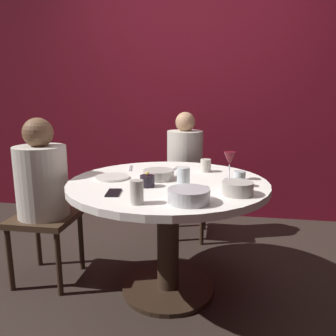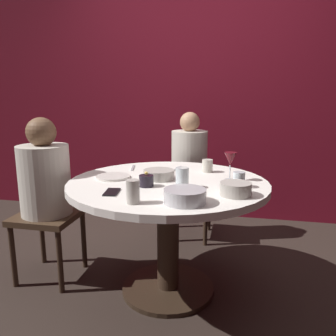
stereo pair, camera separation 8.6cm
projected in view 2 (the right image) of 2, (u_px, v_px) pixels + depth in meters
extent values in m
plane|color=#2D231E|center=(168.00, 290.00, 2.21)|extent=(8.00, 8.00, 0.00)
cube|color=maroon|center=(199.00, 91.00, 3.41)|extent=(6.00, 0.10, 2.60)
cylinder|color=white|center=(168.00, 184.00, 2.06)|extent=(1.22, 1.22, 0.04)
cylinder|color=#332319|center=(168.00, 240.00, 2.14)|extent=(0.14, 0.14, 0.70)
cylinder|color=#2D2116|center=(168.00, 288.00, 2.21)|extent=(0.60, 0.60, 0.03)
cube|color=#3F2D1E|center=(48.00, 216.00, 2.29)|extent=(0.40, 0.40, 0.04)
cylinder|color=beige|center=(45.00, 180.00, 2.23)|extent=(0.33, 0.33, 0.47)
sphere|color=brown|center=(41.00, 132.00, 2.17)|extent=(0.19, 0.19, 0.19)
cylinder|color=#332319|center=(13.00, 257.00, 2.21)|extent=(0.04, 0.04, 0.43)
cylinder|color=#332319|center=(60.00, 262.00, 2.14)|extent=(0.04, 0.04, 0.43)
cylinder|color=#332319|center=(42.00, 236.00, 2.53)|extent=(0.04, 0.04, 0.43)
cylinder|color=#332319|center=(84.00, 240.00, 2.47)|extent=(0.04, 0.04, 0.43)
cube|color=#3F2D1E|center=(189.00, 188.00, 2.98)|extent=(0.40, 0.40, 0.04)
cylinder|color=beige|center=(189.00, 159.00, 2.92)|extent=(0.31, 0.31, 0.49)
sphere|color=tan|center=(190.00, 122.00, 2.85)|extent=(0.17, 0.17, 0.17)
cylinder|color=#332319|center=(174.00, 206.00, 3.22)|extent=(0.04, 0.04, 0.43)
cylinder|color=#332319|center=(166.00, 218.00, 2.90)|extent=(0.04, 0.04, 0.43)
cylinder|color=#332319|center=(209.00, 208.00, 3.16)|extent=(0.04, 0.04, 0.43)
cylinder|color=#332319|center=(205.00, 221.00, 2.83)|extent=(0.04, 0.04, 0.43)
cylinder|color=black|center=(146.00, 181.00, 1.92)|extent=(0.08, 0.08, 0.07)
sphere|color=#F9D159|center=(146.00, 173.00, 1.91)|extent=(0.02, 0.02, 0.02)
cylinder|color=silver|center=(229.00, 180.00, 2.06)|extent=(0.06, 0.06, 0.01)
cylinder|color=silver|center=(230.00, 172.00, 2.05)|extent=(0.01, 0.01, 0.09)
cone|color=maroon|center=(230.00, 159.00, 2.03)|extent=(0.08, 0.08, 0.08)
cylinder|color=silver|center=(113.00, 177.00, 2.12)|extent=(0.22, 0.22, 0.01)
cube|color=black|center=(112.00, 192.00, 1.80)|extent=(0.09, 0.15, 0.01)
cylinder|color=#B7B7BC|center=(185.00, 196.00, 1.63)|extent=(0.21, 0.21, 0.07)
cylinder|color=#B2ADA3|center=(159.00, 174.00, 2.09)|extent=(0.19, 0.19, 0.06)
cylinder|color=#B2ADA3|center=(236.00, 189.00, 1.74)|extent=(0.16, 0.16, 0.07)
cylinder|color=#B2ADA3|center=(133.00, 192.00, 1.61)|extent=(0.07, 0.07, 0.12)
cylinder|color=beige|center=(207.00, 166.00, 2.28)|extent=(0.07, 0.07, 0.09)
cylinder|color=silver|center=(239.00, 180.00, 1.90)|extent=(0.07, 0.07, 0.09)
cylinder|color=silver|center=(182.00, 178.00, 1.88)|extent=(0.07, 0.07, 0.12)
cube|color=#B7B7BC|center=(133.00, 168.00, 2.41)|extent=(0.06, 0.18, 0.01)
cube|color=#B7B7BC|center=(176.00, 169.00, 2.38)|extent=(0.05, 0.18, 0.01)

